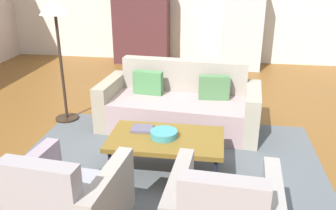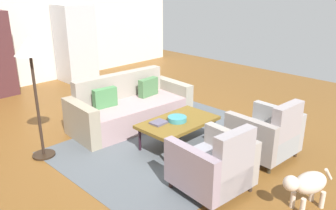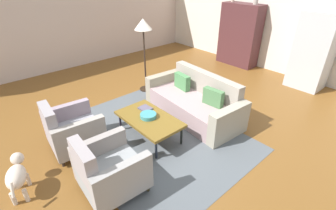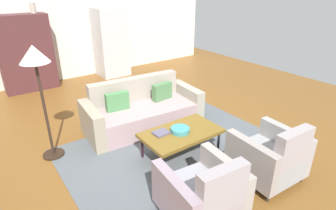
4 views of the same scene
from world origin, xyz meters
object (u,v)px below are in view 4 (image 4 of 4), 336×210
(book_stack, at_px, (161,133))
(floor_lamp, at_px, (36,65))
(vase_round, at_px, (33,8))
(refrigerator, at_px, (111,42))
(armchair_left, at_px, (204,196))
(fruit_bowl, at_px, (180,130))
(cabinet, at_px, (26,54))
(couch, at_px, (142,111))
(armchair_right, at_px, (271,158))
(coffee_table, at_px, (181,134))

(book_stack, xyz_separation_m, floor_lamp, (-1.34, 1.01, 1.03))
(vase_round, xyz_separation_m, refrigerator, (1.82, -0.10, -0.99))
(armchair_left, relative_size, book_stack, 3.72)
(fruit_bowl, height_order, cabinet, cabinet)
(book_stack, distance_m, cabinet, 4.45)
(armchair_left, height_order, book_stack, armchair_left)
(couch, xyz_separation_m, cabinet, (-1.24, 3.26, 0.61))
(armchair_right, distance_m, cabinet, 5.93)
(fruit_bowl, distance_m, cabinet, 4.63)
(book_stack, distance_m, vase_round, 4.60)
(coffee_table, distance_m, book_stack, 0.32)
(fruit_bowl, height_order, refrigerator, refrigerator)
(refrigerator, distance_m, floor_lamp, 4.13)
(cabinet, relative_size, refrigerator, 0.97)
(cabinet, relative_size, vase_round, 7.75)
(couch, bearing_deg, vase_round, -70.25)
(fruit_bowl, bearing_deg, cabinet, 105.26)
(fruit_bowl, xyz_separation_m, vase_round, (-0.86, 4.44, 1.48))
(coffee_table, relative_size, book_stack, 5.08)
(armchair_left, distance_m, floor_lamp, 2.75)
(book_stack, bearing_deg, cabinet, 102.45)
(book_stack, distance_m, floor_lamp, 1.97)
(book_stack, distance_m, refrigerator, 4.41)
(vase_round, xyz_separation_m, floor_lamp, (-0.74, -3.30, -0.47))
(book_stack, height_order, vase_round, vase_round)
(couch, height_order, cabinet, cabinet)
(coffee_table, xyz_separation_m, floor_lamp, (-1.62, 1.14, 1.08))
(fruit_bowl, xyz_separation_m, floor_lamp, (-1.60, 1.14, 1.01))
(cabinet, distance_m, vase_round, 1.07)
(coffee_table, height_order, book_stack, book_stack)
(armchair_right, bearing_deg, fruit_bowl, 121.48)
(cabinet, bearing_deg, book_stack, -77.55)
(refrigerator, bearing_deg, vase_round, 176.86)
(refrigerator, bearing_deg, floor_lamp, -128.64)
(couch, relative_size, floor_lamp, 1.26)
(coffee_table, xyz_separation_m, cabinet, (-1.24, 4.45, 0.53))
(armchair_right, height_order, vase_round, vase_round)
(couch, distance_m, armchair_right, 2.43)
(cabinet, xyz_separation_m, vase_round, (0.35, -0.00, 1.02))
(armchair_right, relative_size, cabinet, 0.49)
(cabinet, height_order, floor_lamp, cabinet)
(cabinet, bearing_deg, armchair_left, -83.60)
(book_stack, bearing_deg, armchair_left, -104.00)
(floor_lamp, bearing_deg, cabinet, 83.31)
(vase_round, bearing_deg, couch, -74.66)
(couch, distance_m, coffee_table, 1.19)
(coffee_table, xyz_separation_m, armchair_left, (-0.61, -1.17, -0.03))
(armchair_left, distance_m, vase_round, 5.83)
(couch, relative_size, coffee_table, 1.80)
(cabinet, bearing_deg, refrigerator, -2.76)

